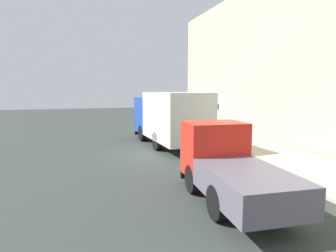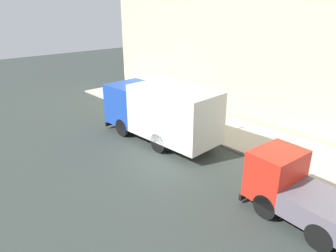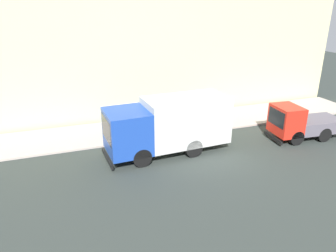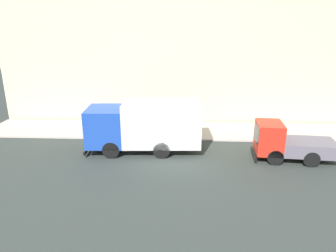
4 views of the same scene
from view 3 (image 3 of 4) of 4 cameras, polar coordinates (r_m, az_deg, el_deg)
ground at (r=19.12m, az=7.52°, el=-4.90°), size 80.00×80.00×0.00m
sidewalk at (r=23.34m, az=1.94°, el=0.37°), size 4.16×30.00×0.12m
building_facade at (r=24.42m, az=-0.17°, el=14.03°), size 0.50×30.00×10.61m
large_utility_truck at (r=18.46m, az=0.17°, el=0.44°), size 2.96×7.42×3.27m
small_flatbed_truck at (r=22.35m, az=22.72°, el=0.51°), size 2.37×4.92×2.32m
pedestrian_walking at (r=21.64m, az=-10.11°, el=1.03°), size 0.46×0.46×1.70m
pedestrian_standing at (r=21.05m, az=-6.37°, el=0.69°), size 0.44×0.44×1.72m
traffic_cone_orange at (r=20.31m, az=-9.97°, el=-1.91°), size 0.52×0.52×0.74m
street_sign_post at (r=21.12m, az=1.58°, el=2.61°), size 0.44×0.08×2.54m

